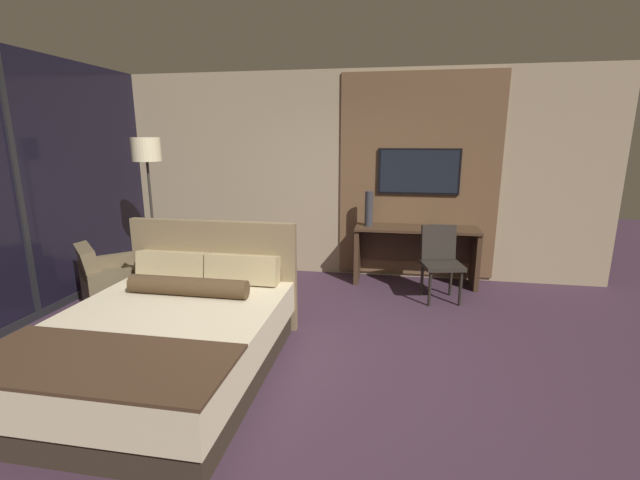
# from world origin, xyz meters

# --- Properties ---
(ground_plane) EXTENTS (16.00, 16.00, 0.00)m
(ground_plane) POSITION_xyz_m (0.00, 0.00, 0.00)
(ground_plane) COLOR #3D2838
(wall_back_tv_panel) EXTENTS (7.20, 0.09, 2.80)m
(wall_back_tv_panel) POSITION_xyz_m (0.13, 2.59, 1.40)
(wall_back_tv_panel) COLOR tan
(wall_back_tv_panel) RESTS_ON ground_plane
(wall_left_window) EXTENTS (0.06, 6.00, 2.80)m
(wall_left_window) POSITION_xyz_m (-3.00, 0.40, 1.32)
(wall_left_window) COLOR black
(wall_left_window) RESTS_ON ground_plane
(bed) EXTENTS (1.74, 2.19, 1.10)m
(bed) POSITION_xyz_m (-1.01, -0.38, 0.31)
(bed) COLOR #33281E
(bed) RESTS_ON ground_plane
(desk) EXTENTS (1.60, 0.49, 0.77)m
(desk) POSITION_xyz_m (1.09, 2.32, 0.51)
(desk) COLOR #422D1E
(desk) RESTS_ON ground_plane
(tv) EXTENTS (1.07, 0.04, 0.60)m
(tv) POSITION_xyz_m (1.09, 2.52, 1.48)
(tv) COLOR black
(desk_chair) EXTENTS (0.53, 0.53, 0.89)m
(desk_chair) POSITION_xyz_m (1.36, 1.78, 0.53)
(desk_chair) COLOR #28231E
(desk_chair) RESTS_ON ground_plane
(armchair_by_window) EXTENTS (1.12, 1.12, 0.77)m
(armchair_by_window) POSITION_xyz_m (-2.30, 0.86, 0.26)
(armchair_by_window) COLOR brown
(armchair_by_window) RESTS_ON ground_plane
(floor_lamp) EXTENTS (0.34, 0.34, 1.92)m
(floor_lamp) POSITION_xyz_m (-2.15, 1.41, 1.62)
(floor_lamp) COLOR #282623
(floor_lamp) RESTS_ON ground_plane
(vase_tall) EXTENTS (0.11, 0.11, 0.46)m
(vase_tall) POSITION_xyz_m (0.46, 2.29, 1.00)
(vase_tall) COLOR #333338
(vase_tall) RESTS_ON desk
(book) EXTENTS (0.24, 0.18, 0.03)m
(book) POSITION_xyz_m (1.38, 2.33, 0.78)
(book) COLOR #332D28
(book) RESTS_ON desk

